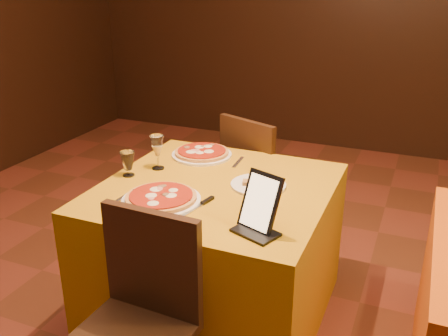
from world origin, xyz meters
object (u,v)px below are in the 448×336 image
at_px(pizza_far, 202,153).
at_px(tablet, 260,202).
at_px(wine_glass, 157,152).
at_px(pizza_near, 161,199).
at_px(water_glass, 128,164).
at_px(chair_main_far, 265,182).
at_px(main_table, 217,252).

bearing_deg(pizza_far, tablet, -49.55).
relative_size(pizza_far, wine_glass, 1.81).
relative_size(pizza_near, tablet, 1.49).
height_order(pizza_far, wine_glass, wine_glass).
bearing_deg(water_glass, pizza_far, 61.62).
xyz_separation_m(pizza_near, wine_glass, (-0.22, 0.35, 0.08)).
bearing_deg(water_glass, wine_glass, 57.43).
distance_m(chair_main_far, water_glass, 1.04).
relative_size(chair_main_far, wine_glass, 4.79).
height_order(wine_glass, tablet, tablet).
distance_m(wine_glass, tablet, 0.83).
relative_size(main_table, wine_glass, 5.79).
xyz_separation_m(pizza_far, water_glass, (-0.22, -0.41, 0.05)).
height_order(pizza_near, pizza_far, same).
relative_size(wine_glass, tablet, 0.78).
bearing_deg(main_table, pizza_near, -121.70).
bearing_deg(tablet, water_glass, -177.39).
height_order(water_glass, tablet, tablet).
distance_m(main_table, pizza_far, 0.58).
bearing_deg(main_table, tablet, -44.07).
height_order(pizza_near, tablet, tablet).
relative_size(pizza_near, pizza_far, 1.06).
bearing_deg(tablet, pizza_far, 151.65).
xyz_separation_m(pizza_near, pizza_far, (-0.09, 0.62, 0.00)).
bearing_deg(water_glass, main_table, 6.68).
relative_size(pizza_near, water_glass, 2.81).
xyz_separation_m(main_table, tablet, (0.34, -0.33, 0.49)).
relative_size(pizza_far, water_glass, 2.64).
bearing_deg(water_glass, tablet, -18.59).
bearing_deg(tablet, main_table, 157.14).
relative_size(pizza_near, wine_glass, 1.92).
xyz_separation_m(chair_main_far, pizza_far, (-0.25, -0.44, 0.31)).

